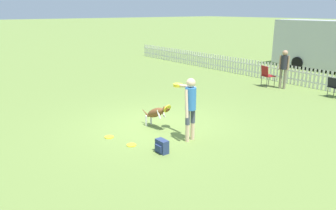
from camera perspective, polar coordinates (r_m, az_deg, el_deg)
ground_plane at (r=9.65m, az=-1.86°, el=-3.66°), size 240.00×240.00×0.00m
handler_person at (r=8.33m, az=3.77°, el=0.59°), size 1.02×0.57×1.65m
leaping_dog at (r=9.34m, az=-2.02°, el=-1.34°), size 1.18×0.36×0.79m
frisbee_near_handler at (r=8.94m, az=-10.21°, el=-5.50°), size 0.25×0.25×0.02m
frisbee_near_dog at (r=10.75m, az=-1.89°, el=-1.47°), size 0.25×0.25×0.02m
frisbee_midfield at (r=8.35m, az=-6.39°, el=-6.94°), size 0.25×0.25×0.02m
backpack_on_grass at (r=7.85m, az=-1.09°, el=-7.21°), size 0.33×0.22×0.33m
picket_fence at (r=15.58m, az=23.23°, el=4.38°), size 25.77×0.04×0.85m
folding_chair_blue_left at (r=15.10m, az=16.81°, el=5.17°), size 0.59×0.61×0.93m
folding_chair_center at (r=14.19m, az=27.05°, el=3.02°), size 0.54×0.55×0.78m
spectator_standing at (r=14.85m, az=19.54°, el=6.50°), size 0.40×0.27×1.66m
equipment_trailer at (r=20.83m, az=24.91°, el=9.67°), size 5.71×2.29×2.72m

